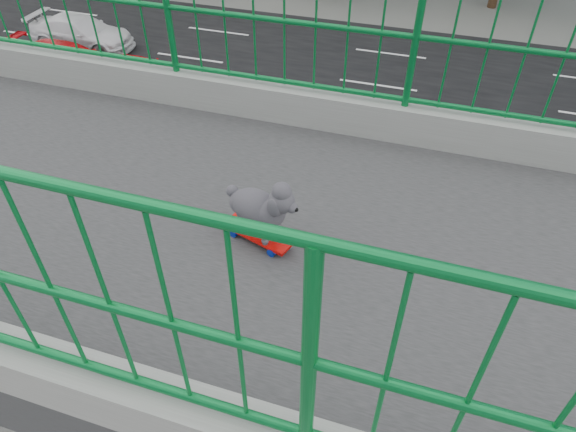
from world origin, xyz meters
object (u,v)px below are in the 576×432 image
Objects in this scene: car_1 at (455,195)px; car_7 at (68,67)px; car_3 at (82,33)px; poodle at (260,207)px; car_6 at (228,151)px; skateboard at (258,235)px; car_2 at (138,80)px.

car_1 is 14.80m from car_7.
car_3 is (-6.40, -16.09, 0.01)m from car_1.
car_7 reaches higher than car_3.
poodle is 12.36m from car_6.
car_1 is at bearing -102.48° from car_7.
car_6 is (-9.31, -4.66, -6.38)m from skateboard.
car_2 reaches higher than car_3.
poodle is 0.11× the size of car_6.
car_7 is at bearing -152.87° from car_3.
car_6 is at bearing -90.00° from car_1.
car_7 is (-12.51, -12.53, -6.52)m from poodle.
car_2 is at bearing -125.32° from poodle.
poodle is 18.87m from car_7.
car_7 is at bearing -117.67° from poodle.
car_2 is at bearing -124.78° from car_3.
car_7 reaches higher than car_2.
skateboard is at bearing -135.01° from car_7.
car_2 is at bearing -90.00° from car_7.
poodle is 17.08m from car_2.
car_1 is 0.86× the size of car_3.
car_1 is 6.61m from car_6.
poodle reaches higher than car_1.
skateboard is 0.10× the size of car_2.
poodle reaches higher than car_3.
car_3 is at bearing -111.69° from car_1.
poodle is 11.61m from car_1.
car_6 is at bearing -135.99° from poodle.
skateboard is at bearing -142.68° from car_2.
car_6 is (0.00, -6.61, 0.02)m from car_1.
skateboard is at bearing -90.00° from poodle.
car_7 is at bearing -112.20° from car_6.
skateboard is 12.21m from car_6.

